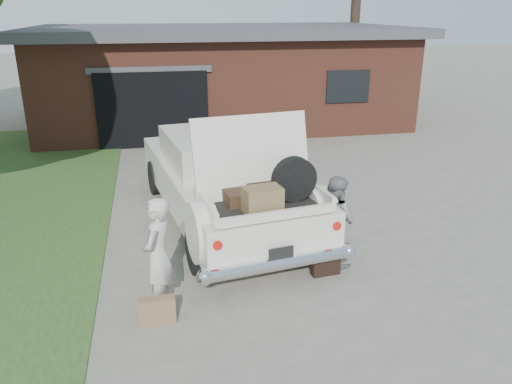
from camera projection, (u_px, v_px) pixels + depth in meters
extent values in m
plane|color=gray|center=(264.00, 270.00, 7.87)|extent=(90.00, 90.00, 0.00)
cube|color=brown|center=(220.00, 78.00, 18.10)|extent=(12.00, 7.00, 3.00)
cube|color=#4C4C51|center=(219.00, 31.00, 17.53)|extent=(12.80, 7.80, 0.30)
cube|color=black|center=(153.00, 110.00, 14.58)|extent=(3.20, 0.30, 2.20)
cube|color=#4C4C51|center=(150.00, 70.00, 14.12)|extent=(3.50, 0.12, 0.18)
cube|color=black|center=(348.00, 86.00, 15.52)|extent=(1.40, 0.08, 1.00)
cylinder|color=#38281E|center=(354.00, 28.00, 22.86)|extent=(0.44, 0.44, 6.08)
cube|color=silver|center=(223.00, 185.00, 9.57)|extent=(2.91, 5.83, 0.73)
cube|color=beige|center=(217.00, 148.00, 9.64)|extent=(2.14, 2.47, 0.58)
cube|color=black|center=(203.00, 137.00, 10.58)|extent=(1.72, 0.34, 0.49)
cube|color=black|center=(234.00, 165.00, 8.72)|extent=(1.72, 0.34, 0.49)
cylinder|color=black|center=(198.00, 251.00, 7.69)|extent=(0.35, 0.76, 0.74)
cylinder|color=black|center=(312.00, 232.00, 8.34)|extent=(0.35, 0.76, 0.74)
cylinder|color=black|center=(156.00, 177.00, 11.03)|extent=(0.35, 0.76, 0.74)
cylinder|color=black|center=(240.00, 168.00, 11.67)|extent=(0.35, 0.76, 0.74)
cylinder|color=silver|center=(280.00, 263.00, 7.15)|extent=(2.29, 0.53, 0.20)
cylinder|color=#A5140F|center=(217.00, 244.00, 6.78)|extent=(0.15, 0.13, 0.13)
cylinder|color=#A5140F|center=(336.00, 225.00, 7.37)|extent=(0.15, 0.13, 0.13)
cube|color=black|center=(281.00, 253.00, 7.08)|extent=(0.38, 0.08, 0.19)
cube|color=black|center=(262.00, 205.00, 7.57)|extent=(1.89, 1.46, 0.04)
cube|color=silver|center=(205.00, 205.00, 7.24)|extent=(0.24, 1.22, 0.20)
cube|color=silver|center=(315.00, 191.00, 7.82)|extent=(0.24, 1.22, 0.20)
cube|color=silver|center=(278.00, 215.00, 7.01)|extent=(1.78, 0.32, 0.13)
cube|color=silver|center=(252.00, 156.00, 7.75)|extent=(1.91, 0.63, 1.25)
cube|color=#3F2A1B|center=(245.00, 197.00, 7.55)|extent=(0.67, 0.48, 0.20)
cube|color=olive|center=(262.00, 200.00, 7.18)|extent=(0.59, 0.43, 0.38)
cube|color=black|center=(270.00, 190.00, 7.80)|extent=(0.79, 0.58, 0.23)
cylinder|color=black|center=(294.00, 179.00, 7.56)|extent=(0.71, 0.28, 0.69)
imported|color=beige|center=(158.00, 255.00, 6.62)|extent=(0.59, 0.69, 1.61)
imported|color=gray|center=(335.00, 220.00, 7.90)|extent=(0.79, 0.87, 1.46)
cube|color=olive|center=(157.00, 311.00, 6.49)|extent=(0.48, 0.16, 0.37)
cube|color=black|center=(326.00, 264.00, 7.69)|extent=(0.46, 0.19, 0.34)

